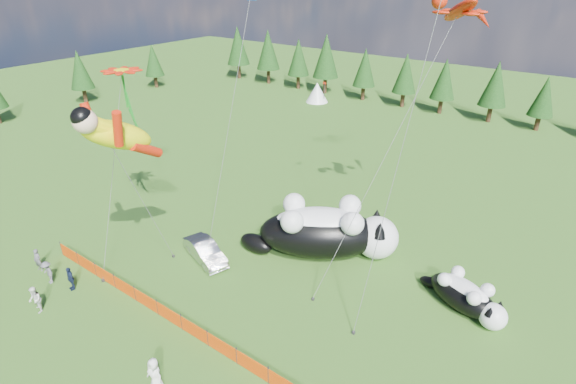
# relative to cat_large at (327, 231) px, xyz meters

# --- Properties ---
(ground) EXTENTS (160.00, 160.00, 0.00)m
(ground) POSITION_rel_cat_large_xyz_m (-3.52, -7.80, -1.87)
(ground) COLOR #113609
(ground) RESTS_ON ground
(safety_fence) EXTENTS (22.06, 0.06, 1.10)m
(safety_fence) POSITION_rel_cat_large_xyz_m (-3.52, -10.80, -1.37)
(safety_fence) COLOR #262626
(safety_fence) RESTS_ON ground
(tree_line) EXTENTS (90.00, 4.00, 8.00)m
(tree_line) POSITION_rel_cat_large_xyz_m (-3.52, 37.20, 2.13)
(tree_line) COLOR black
(tree_line) RESTS_ON ground
(festival_tents) EXTENTS (50.00, 3.20, 2.80)m
(festival_tents) POSITION_rel_cat_large_xyz_m (7.48, 32.20, -0.47)
(festival_tents) COLOR white
(festival_tents) RESTS_ON ground
(cat_large) EXTENTS (9.78, 7.62, 3.95)m
(cat_large) POSITION_rel_cat_large_xyz_m (0.00, 0.00, 0.00)
(cat_large) COLOR black
(cat_large) RESTS_ON ground
(cat_small) EXTENTS (5.46, 3.29, 2.04)m
(cat_small) POSITION_rel_cat_large_xyz_m (9.41, -0.09, -0.91)
(cat_small) COLOR black
(cat_small) RESTS_ON ground
(car) EXTENTS (4.37, 2.66, 1.36)m
(car) POSITION_rel_cat_large_xyz_m (-6.18, -5.40, -1.19)
(car) COLOR #B8B7BC
(car) RESTS_ON ground
(spectator_a) EXTENTS (0.65, 0.50, 1.58)m
(spectator_a) POSITION_rel_cat_large_xyz_m (-14.09, -12.59, -1.08)
(spectator_a) COLOR #545358
(spectator_a) RESTS_ON ground
(spectator_b) EXTENTS (0.94, 0.74, 1.68)m
(spectator_b) POSITION_rel_cat_large_xyz_m (-10.31, -14.69, -1.03)
(spectator_b) COLOR silver
(spectator_b) RESTS_ON ground
(spectator_c) EXTENTS (1.00, 0.65, 1.58)m
(spectator_c) POSITION_rel_cat_large_xyz_m (-10.61, -12.39, -1.08)
(spectator_c) COLOR #141E37
(spectator_c) RESTS_ON ground
(spectator_d) EXTENTS (1.05, 0.60, 1.56)m
(spectator_d) POSITION_rel_cat_large_xyz_m (-12.30, -12.89, -1.10)
(spectator_d) COLOR #545358
(spectator_d) RESTS_ON ground
(spectator_e) EXTENTS (0.92, 0.63, 1.81)m
(spectator_e) POSITION_rel_cat_large_xyz_m (-0.61, -14.09, -0.97)
(spectator_e) COLOR silver
(spectator_e) RESTS_ON ground
(superhero_kite) EXTENTS (4.85, 5.27, 11.95)m
(superhero_kite) POSITION_rel_cat_large_xyz_m (-8.20, -9.05, 7.64)
(superhero_kite) COLOR #F7F40D
(superhero_kite) RESTS_ON ground
(gecko_kite) EXTENTS (5.83, 13.05, 18.55)m
(gecko_kite) POSITION_rel_cat_large_xyz_m (4.85, 5.38, 13.64)
(gecko_kite) COLOR red
(gecko_kite) RESTS_ON ground
(flower_kite) EXTENTS (4.02, 7.04, 13.14)m
(flower_kite) POSITION_rel_cat_large_xyz_m (-12.03, -5.57, 9.90)
(flower_kite) COLOR red
(flower_kite) RESTS_ON ground
(diamond_kite_a) EXTENTS (1.14, 6.16, 17.47)m
(diamond_kite_a) POSITION_rel_cat_large_xyz_m (-5.91, -0.33, 13.76)
(diamond_kite_a) COLOR #0B50B1
(diamond_kite_a) RESTS_ON ground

